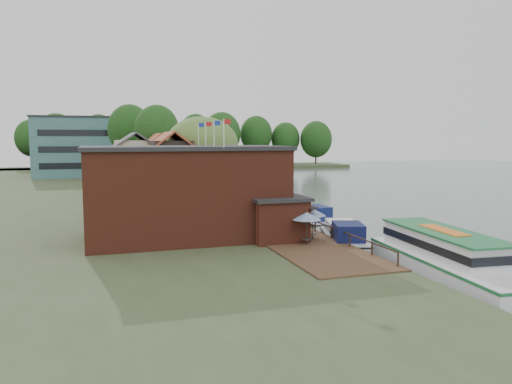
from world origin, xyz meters
TOP-DOWN VIEW (x-y plane):
  - ground at (0.00, 0.00)m, footprint 260.00×260.00m
  - land_bank at (-30.00, 35.00)m, footprint 50.00×140.00m
  - quay_deck at (-8.00, 10.00)m, footprint 6.00×50.00m
  - quay_rail at (-5.30, 10.50)m, footprint 0.20×49.00m
  - pub at (-14.00, -1.00)m, footprint 20.00×11.00m
  - hotel_block at (-22.00, 70.00)m, footprint 25.40×12.40m
  - cottage_a at (-15.00, 14.00)m, footprint 8.60×7.60m
  - cottage_b at (-18.00, 24.00)m, footprint 9.60×8.60m
  - cottage_c at (-14.00, 33.00)m, footprint 7.60×7.60m
  - willow at (-10.50, 19.00)m, footprint 8.60×8.60m
  - umbrella_0 at (-8.04, -6.47)m, footprint 2.18×2.18m
  - umbrella_1 at (-6.83, -4.80)m, footprint 2.13×2.13m
  - umbrella_2 at (-7.97, -1.60)m, footprint 2.27×2.27m
  - umbrella_3 at (-7.08, 1.31)m, footprint 2.25×2.25m
  - umbrella_4 at (-7.27, 4.55)m, footprint 2.45×2.45m
  - umbrella_5 at (-7.16, 7.36)m, footprint 2.36×2.36m
  - umbrella_6 at (-6.91, 10.38)m, footprint 2.08×2.08m
  - cruiser_0 at (-3.74, -4.12)m, footprint 6.00×10.26m
  - cruiser_1 at (-2.97, 5.46)m, footprint 4.15×10.19m
  - cruiser_2 at (-3.02, 15.77)m, footprint 3.71×10.14m
  - cruiser_3 at (-2.51, 23.28)m, footprint 6.13×10.64m
  - tour_boat at (-1.66, -14.11)m, footprint 5.19×14.45m
  - swan at (-4.50, -10.94)m, footprint 0.44×0.44m
  - bank_tree_0 at (-13.24, 40.46)m, footprint 6.95×6.95m
  - bank_tree_1 at (-16.75, 50.53)m, footprint 7.58×7.58m
  - bank_tree_2 at (-12.49, 58.59)m, footprint 7.36×7.36m
  - bank_tree_3 at (-10.47, 79.78)m, footprint 7.04×7.04m
  - bank_tree_4 at (-17.79, 86.87)m, footprint 7.96×7.96m
  - bank_tree_5 at (-16.79, 93.59)m, footprint 6.85×6.85m

SIDE VIEW (x-z plane):
  - ground at x=0.00m, z-range 0.00..0.00m
  - swan at x=-4.50m, z-range 0.00..0.44m
  - land_bank at x=-30.00m, z-range 0.00..1.00m
  - quay_deck at x=-8.00m, z-range 1.00..1.10m
  - cruiser_0 at x=-3.74m, z-range 0.00..2.36m
  - cruiser_1 at x=-2.97m, z-range 0.00..2.41m
  - cruiser_2 at x=-3.02m, z-range 0.00..2.43m
  - cruiser_3 at x=-2.51m, z-range 0.00..2.46m
  - quay_rail at x=-5.30m, z-range 1.00..2.00m
  - tour_boat at x=-1.66m, z-range 0.00..3.09m
  - umbrella_0 at x=-8.04m, z-range 1.10..3.48m
  - umbrella_1 at x=-6.83m, z-range 1.10..3.48m
  - umbrella_2 at x=-7.97m, z-range 1.10..3.48m
  - umbrella_3 at x=-7.08m, z-range 1.10..3.48m
  - umbrella_4 at x=-7.27m, z-range 1.10..3.48m
  - umbrella_5 at x=-7.16m, z-range 1.10..3.48m
  - umbrella_6 at x=-6.91m, z-range 1.10..3.48m
  - pub at x=-14.00m, z-range 1.00..8.30m
  - cottage_a at x=-15.00m, z-range 1.00..9.50m
  - cottage_b at x=-18.00m, z-range 1.00..9.50m
  - cottage_c at x=-14.00m, z-range 1.00..9.50m
  - willow at x=-10.50m, z-range 1.00..11.43m
  - bank_tree_3 at x=-10.47m, z-range 1.00..12.36m
  - bank_tree_4 at x=-17.79m, z-range 1.00..12.92m
  - hotel_block at x=-22.00m, z-range 1.00..13.30m
  - bank_tree_5 at x=-16.79m, z-range 1.00..13.38m
  - bank_tree_0 at x=-13.24m, z-range 1.00..14.12m
  - bank_tree_2 at x=-12.49m, z-range 1.00..14.30m
  - bank_tree_1 at x=-16.75m, z-range 1.00..14.77m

